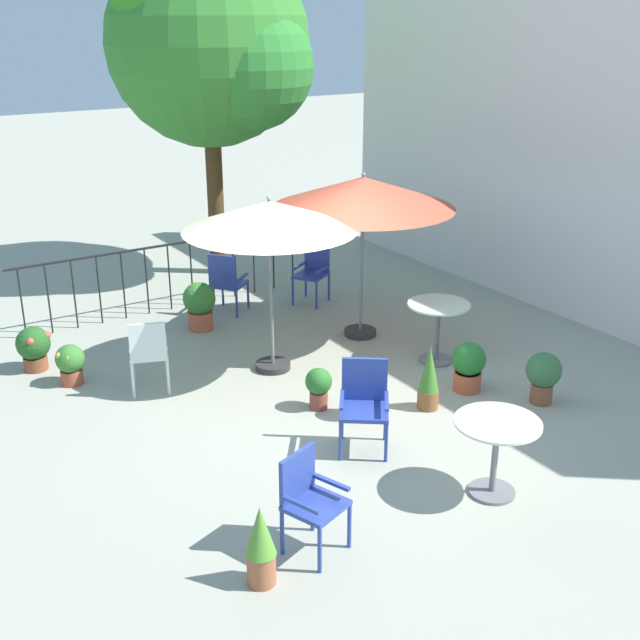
% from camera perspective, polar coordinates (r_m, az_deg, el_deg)
% --- Properties ---
extents(ground_plane, '(60.00, 60.00, 0.00)m').
position_cam_1_polar(ground_plane, '(9.35, 0.08, -5.32)').
color(ground_plane, '#A0A08F').
extents(villa_facade, '(10.65, 0.30, 4.72)m').
position_cam_1_polar(villa_facade, '(11.60, 19.56, 11.01)').
color(villa_facade, white).
rests_on(villa_facade, ground).
extents(terrace_railing, '(0.03, 5.32, 1.01)m').
position_cam_1_polar(terrace_railing, '(12.09, -9.26, 4.12)').
color(terrace_railing, black).
rests_on(terrace_railing, ground).
extents(shade_tree, '(3.35, 3.19, 5.32)m').
position_cam_1_polar(shade_tree, '(13.17, -7.77, 19.13)').
color(shade_tree, '#493219').
rests_on(shade_tree, ground).
extents(patio_umbrella_0, '(2.07, 2.07, 2.20)m').
position_cam_1_polar(patio_umbrella_0, '(9.36, -3.65, 7.36)').
color(patio_umbrella_0, '#2D2D2D').
rests_on(patio_umbrella_0, ground).
extents(patio_umbrella_1, '(2.42, 2.42, 2.26)m').
position_cam_1_polar(patio_umbrella_1, '(10.44, 3.10, 9.06)').
color(patio_umbrella_1, '#2D2D2D').
rests_on(patio_umbrella_1, ground).
extents(cafe_table_0, '(0.79, 0.79, 0.78)m').
position_cam_1_polar(cafe_table_0, '(10.10, 8.46, -0.08)').
color(cafe_table_0, silver).
rests_on(cafe_table_0, ground).
extents(cafe_table_1, '(0.79, 0.79, 0.75)m').
position_cam_1_polar(cafe_table_1, '(7.46, 12.51, -8.64)').
color(cafe_table_1, white).
rests_on(cafe_table_1, ground).
extents(patio_chair_0, '(0.67, 0.67, 0.93)m').
position_cam_1_polar(patio_chair_0, '(8.07, 3.19, -5.71)').
color(patio_chair_0, '#2B409A').
rests_on(patio_chair_0, ground).
extents(patio_chair_1, '(0.62, 0.64, 0.91)m').
position_cam_1_polar(patio_chair_1, '(12.14, -0.49, 3.69)').
color(patio_chair_1, '#313F9B').
rests_on(patio_chair_1, ground).
extents(patio_chair_2, '(0.55, 0.56, 0.87)m').
position_cam_1_polar(patio_chair_2, '(6.62, -0.82, -12.47)').
color(patio_chair_2, '#2B4094').
rests_on(patio_chair_2, ground).
extents(patio_chair_3, '(0.60, 0.57, 0.91)m').
position_cam_1_polar(patio_chair_3, '(9.40, -12.21, -2.12)').
color(patio_chair_3, silver).
rests_on(patio_chair_3, ground).
extents(patio_chair_4, '(0.64, 0.64, 0.93)m').
position_cam_1_polar(patio_chair_4, '(11.72, -6.74, 2.87)').
color(patio_chair_4, '#313F98').
rests_on(patio_chair_4, ground).
extents(potted_plant_0, '(0.35, 0.35, 0.50)m').
position_cam_1_polar(potted_plant_0, '(9.94, -17.49, -2.94)').
color(potted_plant_0, '#A64D35').
rests_on(potted_plant_0, ground).
extents(potted_plant_1, '(0.30, 0.30, 0.48)m').
position_cam_1_polar(potted_plant_1, '(8.91, -0.10, -4.74)').
color(potted_plant_1, brown).
rests_on(potted_plant_1, ground).
extents(potted_plant_2, '(0.42, 0.42, 0.57)m').
position_cam_1_polar(potted_plant_2, '(10.46, -19.84, -1.80)').
color(potted_plant_2, brown).
rests_on(potted_plant_2, ground).
extents(potted_plant_3, '(0.40, 0.40, 0.60)m').
position_cam_1_polar(potted_plant_3, '(9.47, 10.61, -3.19)').
color(potted_plant_3, '#BB5734').
rests_on(potted_plant_3, ground).
extents(potted_plant_4, '(0.24, 0.24, 0.76)m').
position_cam_1_polar(potted_plant_4, '(8.95, 7.82, -4.15)').
color(potted_plant_4, brown).
rests_on(potted_plant_4, ground).
extents(potted_plant_5, '(0.41, 0.41, 0.61)m').
position_cam_1_polar(potted_plant_5, '(9.35, 15.74, -3.75)').
color(potted_plant_5, brown).
rests_on(potted_plant_5, ground).
extents(potted_plant_6, '(0.31, 0.31, 0.50)m').
position_cam_1_polar(potted_plant_6, '(8.75, 3.04, -5.32)').
color(potted_plant_6, '#C9633B').
rests_on(potted_plant_6, ground).
extents(potted_plant_7, '(0.25, 0.25, 0.70)m').
position_cam_1_polar(potted_plant_7, '(6.36, -4.28, -15.77)').
color(potted_plant_7, '#9E5A3A').
rests_on(potted_plant_7, ground).
extents(potted_plant_8, '(0.46, 0.46, 0.69)m').
position_cam_1_polar(potted_plant_8, '(11.21, -8.63, 1.17)').
color(potted_plant_8, '#C05A3B').
rests_on(potted_plant_8, ground).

